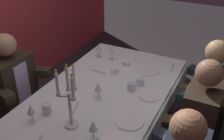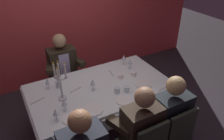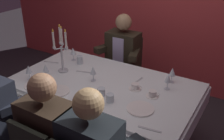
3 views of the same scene
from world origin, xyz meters
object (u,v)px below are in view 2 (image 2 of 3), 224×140
at_px(wine_glass_1, 56,112).
at_px(water_tumbler_1, 59,84).
at_px(dinner_plate_2, 143,84).
at_px(water_tumbler_0, 117,90).
at_px(wine_glass_0, 124,58).
at_px(wine_glass_4, 64,102).
at_px(wine_glass_3, 130,62).
at_px(water_tumbler_2, 127,89).
at_px(seated_diner_3, 171,115).
at_px(dinner_plate_1, 93,110).
at_px(dining_table, 101,94).
at_px(candelabra, 60,83).
at_px(coffee_cup_0, 120,76).
at_px(seated_diner_1, 62,64).
at_px(wine_glass_2, 47,81).
at_px(coffee_cup_1, 133,74).
at_px(dinner_plate_3, 124,100).
at_px(seated_diner_2, 142,127).
at_px(dinner_plate_0, 73,118).
at_px(wine_glass_5, 93,82).

bearing_deg(wine_glass_1, water_tumbler_1, 70.74).
xyz_separation_m(dinner_plate_2, water_tumbler_0, (-0.41, 0.01, 0.04)).
height_order(wine_glass_0, wine_glass_4, same).
relative_size(wine_glass_3, water_tumbler_2, 2.12).
height_order(water_tumbler_0, seated_diner_3, seated_diner_3).
xyz_separation_m(dinner_plate_1, water_tumbler_1, (-0.21, 0.64, 0.04)).
distance_m(dining_table, candelabra, 0.65).
height_order(wine_glass_0, coffee_cup_0, wine_glass_0).
distance_m(dinner_plate_1, dinner_plate_2, 0.84).
bearing_deg(coffee_cup_0, dinner_plate_2, -55.88).
bearing_deg(seated_diner_1, wine_glass_2, -122.59).
bearing_deg(wine_glass_3, water_tumbler_1, 178.28).
distance_m(dinner_plate_2, wine_glass_3, 0.48).
xyz_separation_m(coffee_cup_1, seated_diner_3, (-0.08, -0.90, -0.03)).
height_order(dinner_plate_3, water_tumbler_2, water_tumbler_2).
bearing_deg(wine_glass_4, seated_diner_2, -46.02).
xyz_separation_m(dining_table, water_tumbler_1, (-0.50, 0.26, 0.17)).
distance_m(candelabra, dinner_plate_0, 0.46).
xyz_separation_m(water_tumbler_0, coffee_cup_1, (0.42, 0.25, -0.02)).
distance_m(dinner_plate_3, wine_glass_4, 0.73).
xyz_separation_m(water_tumbler_0, water_tumbler_2, (0.12, -0.04, -0.00)).
bearing_deg(dinner_plate_2, wine_glass_4, 179.61).
xyz_separation_m(dinner_plate_2, wine_glass_3, (0.07, 0.46, 0.11)).
height_order(dinner_plate_1, dinner_plate_2, same).
height_order(dinner_plate_1, wine_glass_3, wine_glass_3).
bearing_deg(seated_diner_3, water_tumbler_2, 109.13).
xyz_separation_m(water_tumbler_0, water_tumbler_1, (-0.63, 0.49, 0.01)).
bearing_deg(coffee_cup_0, coffee_cup_1, -10.32).
bearing_deg(dinner_plate_2, water_tumbler_1, 154.57).
bearing_deg(seated_diner_2, water_tumbler_0, 84.05).
xyz_separation_m(dinner_plate_2, wine_glass_0, (0.06, 0.62, 0.11)).
height_order(dinner_plate_0, wine_glass_3, wine_glass_3).
bearing_deg(wine_glass_0, seated_diner_3, -96.24).
bearing_deg(wine_glass_5, candelabra, 179.42).
distance_m(water_tumbler_1, water_tumbler_2, 0.91).
height_order(candelabra, wine_glass_3, candelabra).
height_order(dinner_plate_0, water_tumbler_0, water_tumbler_0).
xyz_separation_m(dinner_plate_3, coffee_cup_1, (0.43, 0.43, 0.02)).
relative_size(wine_glass_3, water_tumbler_0, 1.94).
relative_size(wine_glass_5, seated_diner_3, 0.13).
height_order(candelabra, water_tumbler_2, candelabra).
bearing_deg(coffee_cup_0, wine_glass_0, 51.79).
bearing_deg(wine_glass_3, seated_diner_3, -97.73).
distance_m(candelabra, coffee_cup_1, 1.10).
relative_size(candelabra, wine_glass_5, 3.34).
height_order(dinner_plate_0, wine_glass_2, wine_glass_2).
height_order(wine_glass_2, wine_glass_3, same).
relative_size(dinner_plate_2, wine_glass_0, 1.49).
height_order(dinner_plate_3, wine_glass_2, wine_glass_2).
bearing_deg(seated_diner_3, water_tumbler_0, 117.04).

